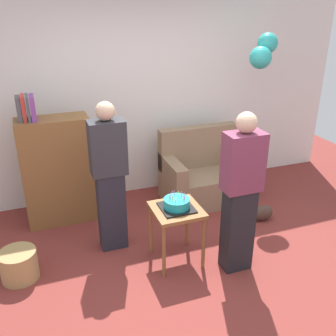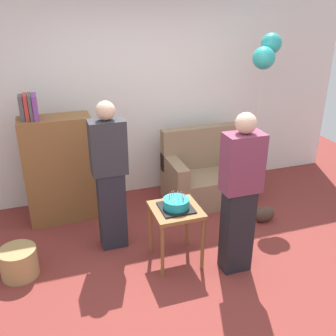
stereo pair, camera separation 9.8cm
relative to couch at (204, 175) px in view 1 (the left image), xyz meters
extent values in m
plane|color=maroon|center=(-0.76, -1.45, -0.34)|extent=(8.00, 8.00, 0.00)
cube|color=silver|center=(-0.76, 0.60, 1.01)|extent=(6.00, 0.10, 2.70)
cube|color=#8C7054|center=(0.00, -0.06, -0.14)|extent=(1.10, 0.70, 0.40)
cube|color=#8C7054|center=(0.00, 0.21, 0.34)|extent=(1.10, 0.16, 0.56)
cube|color=#8C7054|center=(-0.47, -0.06, 0.18)|extent=(0.16, 0.70, 0.24)
cube|color=#8C7054|center=(0.47, -0.06, 0.18)|extent=(0.16, 0.70, 0.24)
cube|color=brown|center=(-1.87, 0.09, 0.31)|extent=(0.80, 0.36, 1.30)
cube|color=#4C4C51|center=(-2.18, 0.09, 1.10)|extent=(0.05, 0.17, 0.27)
cube|color=red|center=(-2.13, 0.09, 1.10)|extent=(0.04, 0.19, 0.28)
cube|color=#4C4C51|center=(-2.09, 0.09, 1.10)|extent=(0.03, 0.24, 0.28)
cube|color=#7F3D93|center=(-2.04, 0.09, 1.09)|extent=(0.05, 0.25, 0.27)
cube|color=brown|center=(-0.84, -1.15, 0.26)|extent=(0.48, 0.48, 0.04)
cylinder|color=brown|center=(-1.05, -1.36, -0.05)|extent=(0.04, 0.04, 0.58)
cylinder|color=brown|center=(-0.63, -1.36, -0.05)|extent=(0.04, 0.04, 0.58)
cylinder|color=brown|center=(-1.05, -0.94, -0.05)|extent=(0.04, 0.04, 0.58)
cylinder|color=brown|center=(-0.63, -0.94, -0.05)|extent=(0.04, 0.04, 0.58)
cube|color=black|center=(-0.84, -1.15, 0.29)|extent=(0.32, 0.32, 0.02)
cylinder|color=teal|center=(-0.84, -1.15, 0.34)|extent=(0.26, 0.26, 0.09)
cylinder|color=#EA668C|center=(-0.76, -1.16, 0.41)|extent=(0.01, 0.01, 0.05)
cylinder|color=#EA668C|center=(-0.77, -1.11, 0.41)|extent=(0.01, 0.01, 0.05)
cylinder|color=#F2CC4C|center=(-0.80, -1.09, 0.41)|extent=(0.01, 0.01, 0.05)
cylinder|color=#EA668C|center=(-0.83, -1.07, 0.41)|extent=(0.01, 0.01, 0.05)
cylinder|color=#EA668C|center=(-0.87, -1.10, 0.42)|extent=(0.01, 0.01, 0.06)
cylinder|color=#EA668C|center=(-0.90, -1.12, 0.41)|extent=(0.01, 0.01, 0.06)
cylinder|color=#F2CC4C|center=(-0.92, -1.15, 0.41)|extent=(0.01, 0.01, 0.06)
cylinder|color=#F2CC4C|center=(-0.90, -1.19, 0.41)|extent=(0.01, 0.01, 0.05)
cylinder|color=#F2CC4C|center=(-0.88, -1.23, 0.41)|extent=(0.01, 0.01, 0.05)
cylinder|color=#66B2E5|center=(-0.85, -1.23, 0.41)|extent=(0.01, 0.01, 0.06)
cylinder|color=#EA668C|center=(-0.79, -1.23, 0.41)|extent=(0.01, 0.01, 0.05)
cylinder|color=#EA668C|center=(-0.79, -1.19, 0.41)|extent=(0.01, 0.01, 0.06)
cube|color=#23232D|center=(-1.40, -0.67, 0.10)|extent=(0.28, 0.20, 0.88)
cube|color=#2D2D33|center=(-1.40, -0.67, 0.82)|extent=(0.36, 0.22, 0.56)
sphere|color=#D1A889|center=(-1.40, -0.67, 1.19)|extent=(0.19, 0.19, 0.19)
cube|color=black|center=(-0.31, -1.46, 0.10)|extent=(0.28, 0.20, 0.88)
cube|color=#75334C|center=(-0.31, -1.46, 0.82)|extent=(0.36, 0.22, 0.56)
sphere|color=#D1A889|center=(-0.31, -1.46, 1.19)|extent=(0.19, 0.19, 0.19)
cylinder|color=#A88451|center=(-2.38, -0.89, -0.19)|extent=(0.36, 0.36, 0.30)
ellipsoid|color=#473328|center=(0.44, -0.78, -0.24)|extent=(0.28, 0.14, 0.20)
cylinder|color=silver|center=(0.67, -0.06, 0.61)|extent=(0.00, 0.00, 1.89)
sphere|color=#2DADA8|center=(0.77, -0.04, 1.68)|extent=(0.25, 0.25, 0.25)
sphere|color=#2DADA8|center=(0.63, -0.13, 1.52)|extent=(0.27, 0.27, 0.27)
camera|label=1|loc=(-2.06, -4.25, 2.19)|focal=41.22mm
camera|label=2|loc=(-1.97, -4.28, 2.19)|focal=41.22mm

